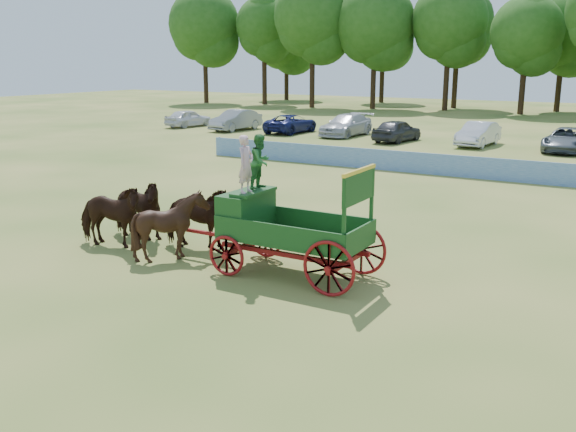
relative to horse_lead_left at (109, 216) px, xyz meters
The scene contains 9 objects.
ground 5.25m from the horse_lead_left, ahead, with size 160.00×160.00×0.00m, color tan.
horse_lead_left is the anchor object (origin of this frame).
horse_lead_right 1.10m from the horse_lead_left, 90.00° to the left, with size 1.05×2.31×1.95m, color #32160E.
horse_wheel_left 2.40m from the horse_lead_left, ahead, with size 1.58×1.78×1.96m, color #32160E.
horse_wheel_right 2.64m from the horse_lead_left, 24.62° to the left, with size 1.05×2.31×1.95m, color #32160E.
farm_dray 5.44m from the horse_lead_left, ahead, with size 6.00×2.00×3.65m.
sponsor_banner 17.74m from the horse_lead_left, 76.62° to the left, with size 26.00×0.08×1.05m, color #1E58A4.
parked_cars 30.12m from the horse_lead_left, 77.58° to the left, with size 57.96×7.23×1.63m.
treeline 60.04m from the horse_lead_left, 89.72° to the left, with size 93.80×23.83×15.52m.
Camera 1 is at (9.02, -12.65, 5.54)m, focal length 40.00 mm.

